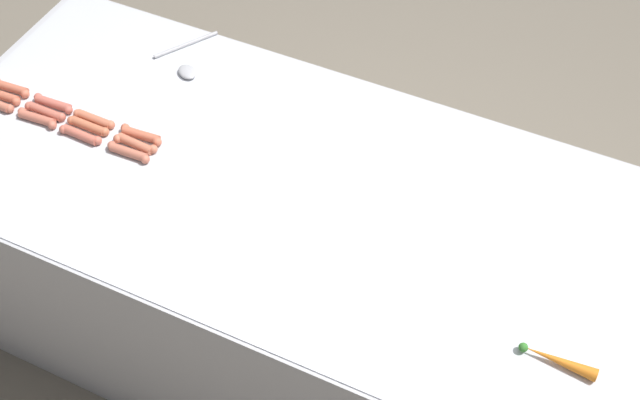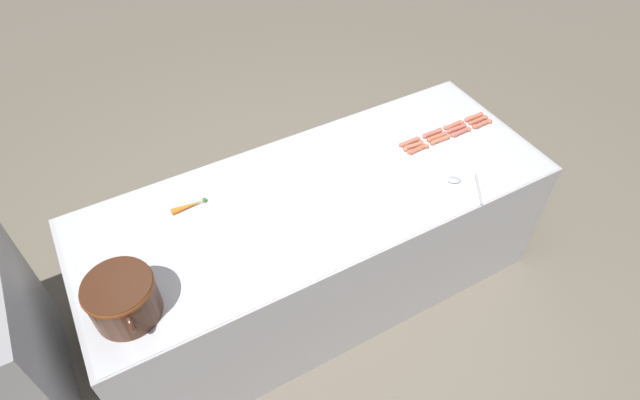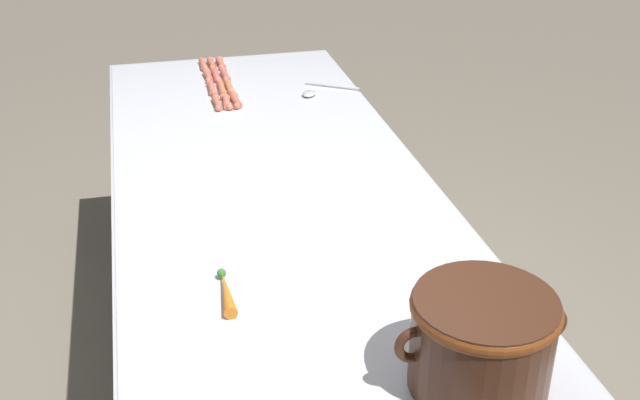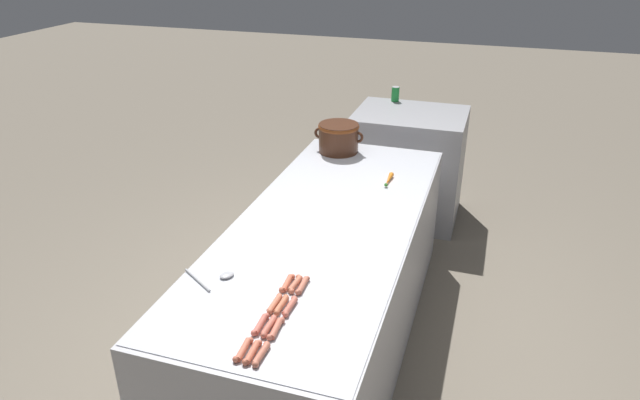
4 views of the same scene
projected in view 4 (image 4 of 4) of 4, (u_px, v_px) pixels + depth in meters
ground_plane at (326, 340)px, 3.44m from camera, size 20.00×20.00×0.00m
griddle_counter at (326, 284)px, 3.26m from camera, size 0.96×2.48×0.82m
back_cabinet at (407, 165)px, 4.75m from camera, size 0.89×0.72×0.91m
hot_dog_0 at (243, 350)px, 2.12m from camera, size 0.03×0.14×0.03m
hot_dog_1 at (260, 324)px, 2.26m from camera, size 0.03×0.14×0.03m
hot_dog_2 at (275, 304)px, 2.38m from camera, size 0.03×0.14×0.03m
hot_dog_3 at (287, 283)px, 2.52m from camera, size 0.03×0.14×0.03m
hot_dog_4 at (252, 352)px, 2.11m from camera, size 0.03×0.14×0.03m
hot_dog_5 at (269, 326)px, 2.25m from camera, size 0.03×0.14×0.03m
hot_dog_6 at (281, 305)px, 2.37m from camera, size 0.03×0.14×0.03m
hot_dog_7 at (295, 284)px, 2.51m from camera, size 0.03×0.14×0.03m
hot_dog_8 at (261, 354)px, 2.10m from camera, size 0.03×0.14×0.03m
hot_dog_9 at (276, 329)px, 2.23m from camera, size 0.03×0.14×0.03m
hot_dog_10 at (290, 306)px, 2.37m from camera, size 0.03×0.14×0.03m
hot_dog_11 at (303, 285)px, 2.50m from camera, size 0.03×0.14×0.03m
bean_pot at (339, 136)px, 3.97m from camera, size 0.36×0.29×0.20m
serving_spoon at (217, 277)px, 2.57m from camera, size 0.25×0.18×0.02m
carrot at (389, 180)px, 3.53m from camera, size 0.03×0.18×0.03m
soda_can at (395, 94)px, 4.83m from camera, size 0.07×0.07×0.12m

